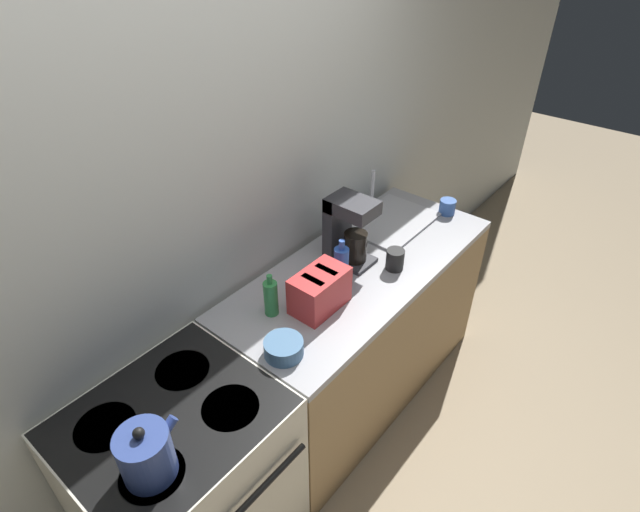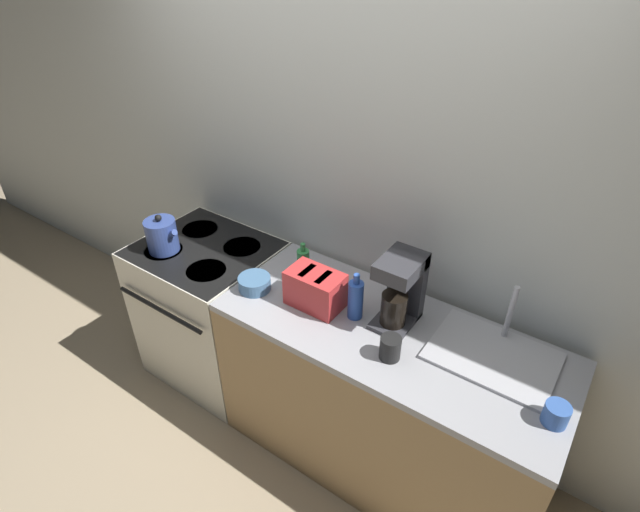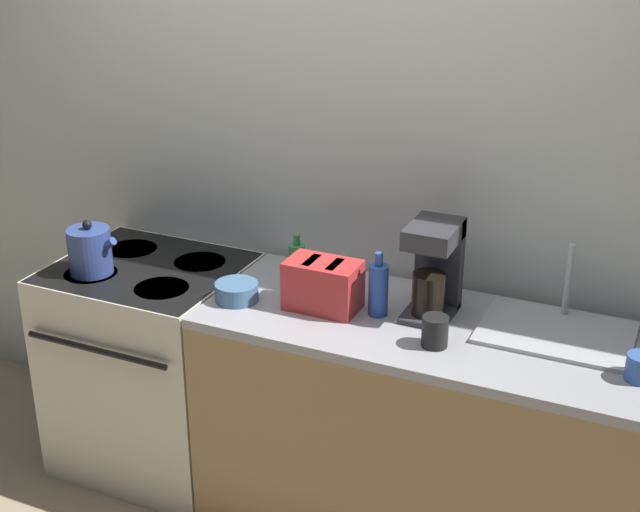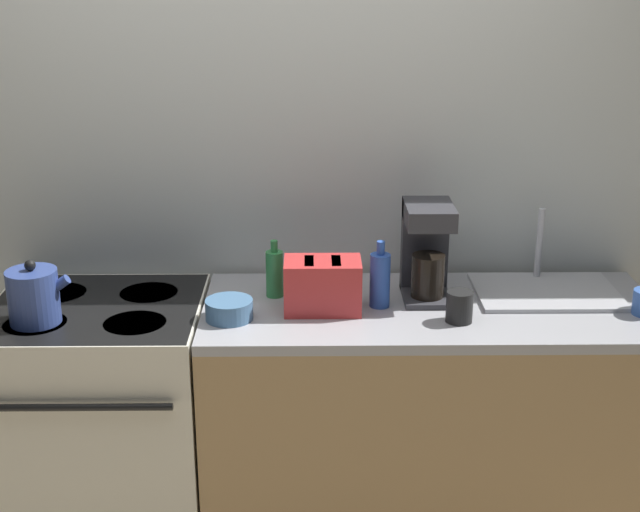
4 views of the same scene
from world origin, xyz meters
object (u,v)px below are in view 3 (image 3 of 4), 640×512
Objects in this scene: stove at (154,363)px; cup_black at (435,331)px; bottle_green at (297,264)px; bowl at (237,292)px; bottle_blue at (378,289)px; kettle at (90,251)px; toaster at (323,285)px; coffee_maker at (434,265)px.

cup_black reaches higher than stove.
bottle_green is 0.26m from bowl.
bottle_blue is at bearing -0.11° from stove.
kettle is 0.96m from toaster.
bottle_blue is 0.53m from bowl.
bottle_blue is 1.48× the size of bowl.
bottle_blue is at bearing 6.38° from kettle.
toaster is at bearing -38.57° from bottle_green.
cup_black is 0.66× the size of bowl.
kettle is 2.08× the size of cup_black.
kettle is at bearing -170.27° from coffee_maker.
coffee_maker is 2.16× the size of bowl.
cup_black is (1.25, -0.14, 0.50)m from stove.
toaster is (0.80, -0.04, 0.53)m from stove.
bowl is at bearing -166.82° from toaster.
bowl is (-0.32, -0.07, -0.06)m from toaster.
kettle is 0.64× the size of coffee_maker.
bowl is at bearing -124.96° from bottle_green.
stove is 5.64× the size of bowl.
coffee_maker is at bearing 29.89° from bottle_blue.
bottle_green is at bearing 8.94° from stove.
stove is 4.33× the size of bottle_green.
toaster is at bearing 13.18° from bowl.
cup_black is at bearing -70.35° from coffee_maker.
coffee_maker is 1.66× the size of bottle_green.
bottle_green is at bearing 16.26° from kettle.
bottle_blue reaches higher than kettle.
cup_black is (0.26, -0.14, -0.05)m from bottle_blue.
kettle is at bearing -140.84° from stove.
coffee_maker is at bearing 4.73° from stove.
coffee_maker is (1.17, 0.10, 0.63)m from stove.
toaster is 0.33m from bowl.
kettle reaches higher than stove.
bottle_blue is (0.37, -0.10, 0.01)m from bottle_green.
cup_black is at bearing -20.94° from bottle_green.
stove is 1.36m from cup_black.
coffee_maker is 1.46× the size of bottle_blue.
stove is 0.58m from kettle.
bottle_blue is at bearing 9.85° from toaster.
bottle_green is 0.88× the size of bottle_blue.
bottle_blue reaches higher than toaster.
stove is at bearing -175.27° from coffee_maker.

